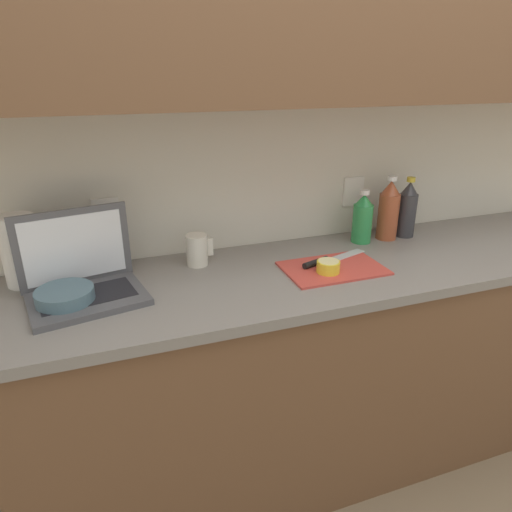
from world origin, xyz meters
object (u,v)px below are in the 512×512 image
at_px(cutting_board, 333,268).
at_px(lemon_half_cut, 328,266).
at_px(bottle_water_clear, 363,219).
at_px(bowl_white, 65,298).
at_px(paper_towel_roll, 20,251).
at_px(bottle_green_soda, 407,210).
at_px(bottle_oil_tall, 389,211).
at_px(laptop, 82,278).
at_px(knife, 324,261).
at_px(measuring_cup, 197,250).

distance_m(cutting_board, lemon_half_cut, 0.05).
distance_m(lemon_half_cut, bottle_water_clear, 0.37).
bearing_deg(bowl_white, paper_towel_roll, 120.45).
xyz_separation_m(bottle_green_soda, bottle_oil_tall, (-0.09, 0.00, 0.01)).
relative_size(laptop, bottle_oil_tall, 1.45).
bearing_deg(cutting_board, bottle_water_clear, 41.17).
xyz_separation_m(bottle_oil_tall, bottle_water_clear, (-0.12, 0.00, -0.02)).
height_order(cutting_board, bottle_oil_tall, bottle_oil_tall).
height_order(bottle_green_soda, bottle_water_clear, bottle_green_soda).
distance_m(bottle_oil_tall, bowl_white, 1.25).
height_order(knife, measuring_cup, measuring_cup).
bearing_deg(lemon_half_cut, bowl_white, 176.67).
bearing_deg(laptop, bottle_oil_tall, -4.72).
relative_size(laptop, paper_towel_roll, 1.63).
relative_size(bottle_green_soda, paper_towel_roll, 1.08).
bearing_deg(measuring_cup, lemon_half_cut, -29.93).
relative_size(measuring_cup, bowl_white, 0.67).
bearing_deg(bowl_white, laptop, 49.99).
xyz_separation_m(laptop, bottle_water_clear, (1.06, 0.13, 0.04)).
xyz_separation_m(knife, bottle_green_soda, (0.46, 0.17, 0.10)).
bearing_deg(cutting_board, paper_towel_roll, 166.73).
distance_m(laptop, paper_towel_roll, 0.24).
height_order(bowl_white, paper_towel_roll, paper_towel_roll).
relative_size(bottle_green_soda, measuring_cup, 2.22).
height_order(lemon_half_cut, bottle_water_clear, bottle_water_clear).
bearing_deg(knife, cutting_board, -92.00).
bearing_deg(bottle_water_clear, cutting_board, -138.83).
distance_m(bottle_water_clear, measuring_cup, 0.68).
distance_m(knife, paper_towel_roll, 1.01).
distance_m(laptop, lemon_half_cut, 0.79).
xyz_separation_m(laptop, measuring_cup, (0.38, 0.12, -0.01)).
bearing_deg(knife, laptop, 159.29).
bearing_deg(laptop, lemon_half_cut, -18.93).
relative_size(cutting_board, lemon_half_cut, 4.38).
xyz_separation_m(bowl_white, paper_towel_roll, (-0.13, 0.22, 0.09)).
height_order(bottle_oil_tall, bowl_white, bottle_oil_tall).
bearing_deg(bowl_white, bottle_water_clear, 9.74).
xyz_separation_m(lemon_half_cut, bottle_green_soda, (0.49, 0.24, 0.08)).
height_order(bottle_green_soda, bottle_oil_tall, bottle_oil_tall).
xyz_separation_m(laptop, cutting_board, (0.82, -0.08, -0.06)).
distance_m(laptop, knife, 0.81).
height_order(cutting_board, lemon_half_cut, lemon_half_cut).
bearing_deg(cutting_board, knife, 106.20).
distance_m(bottle_green_soda, bottle_water_clear, 0.21).
bearing_deg(bottle_oil_tall, lemon_half_cut, -148.77).
height_order(laptop, knife, laptop).
bearing_deg(paper_towel_roll, laptop, -41.38).
distance_m(cutting_board, knife, 0.05).
height_order(measuring_cup, paper_towel_roll, paper_towel_roll).
height_order(cutting_board, paper_towel_roll, paper_towel_roll).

